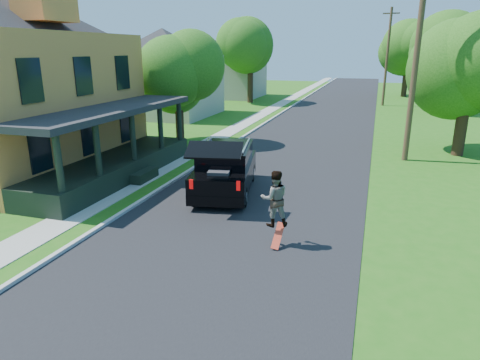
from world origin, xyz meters
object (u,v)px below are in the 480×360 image
(skateboarder, at_px, (275,198))
(utility_pole_near, at_px, (417,54))
(black_suv, at_px, (225,169))
(tree_right_near, at_px, (471,56))

(skateboarder, distance_m, utility_pole_near, 13.09)
(skateboarder, bearing_deg, black_suv, -77.40)
(skateboarder, bearing_deg, utility_pole_near, -132.76)
(black_suv, bearing_deg, tree_right_near, 33.78)
(black_suv, bearing_deg, skateboarder, -65.13)
(skateboarder, relative_size, tree_right_near, 0.20)
(skateboarder, height_order, utility_pole_near, utility_pole_near)
(black_suv, xyz_separation_m, utility_pole_near, (7.13, 7.70, 4.33))
(black_suv, height_order, tree_right_near, tree_right_near)
(tree_right_near, xyz_separation_m, utility_pole_near, (-2.73, -2.08, 0.09))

